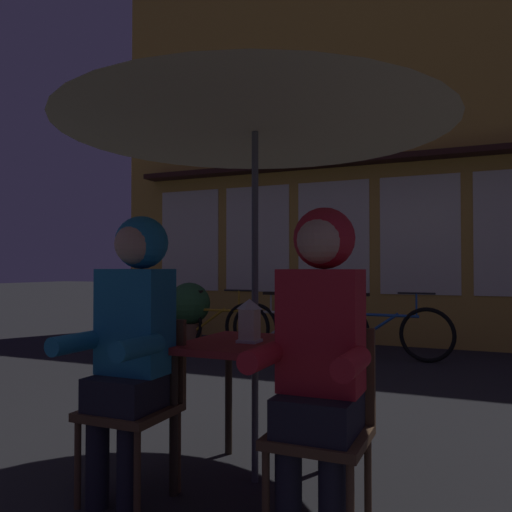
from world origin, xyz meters
TOP-DOWN VIEW (x-y plane):
  - ground_plane at (0.00, 0.00)m, footprint 60.00×60.00m
  - cafe_table at (0.00, 0.00)m, footprint 0.72×0.72m
  - patio_umbrella at (0.00, 0.00)m, footprint 2.10×2.10m
  - lantern at (-0.02, -0.03)m, footprint 0.11×0.11m
  - chair_left at (-0.48, -0.37)m, footprint 0.40×0.40m
  - chair_right at (0.48, -0.37)m, footprint 0.40×0.40m
  - person_left_hooded at (-0.48, -0.43)m, footprint 0.45×0.56m
  - person_right_hooded at (0.48, -0.43)m, footprint 0.45×0.56m
  - shopfront_building at (0.35, 5.39)m, footprint 10.00×0.93m
  - bicycle_nearest at (-2.27, 3.81)m, footprint 1.68×0.08m
  - bicycle_second at (-1.14, 3.82)m, footprint 1.68×0.08m
  - bicycle_third at (0.03, 3.96)m, footprint 1.68×0.13m
  - potted_plant at (-2.70, 3.87)m, footprint 0.60×0.60m

SIDE VIEW (x-z plane):
  - ground_plane at x=0.00m, z-range 0.00..0.00m
  - bicycle_nearest at x=-2.27m, z-range -0.07..0.77m
  - bicycle_second at x=-1.14m, z-range -0.07..0.77m
  - bicycle_third at x=0.03m, z-range -0.07..0.77m
  - chair_left at x=-0.48m, z-range 0.05..0.92m
  - chair_right at x=0.48m, z-range 0.05..0.92m
  - potted_plant at x=-2.70m, z-range 0.08..1.00m
  - cafe_table at x=0.00m, z-range 0.27..1.01m
  - person_left_hooded at x=-0.48m, z-range 0.15..1.55m
  - person_right_hooded at x=0.48m, z-range 0.15..1.55m
  - lantern at x=-0.02m, z-range 0.75..0.98m
  - patio_umbrella at x=0.00m, z-range 0.90..3.21m
  - shopfront_building at x=0.35m, z-range -0.01..6.19m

